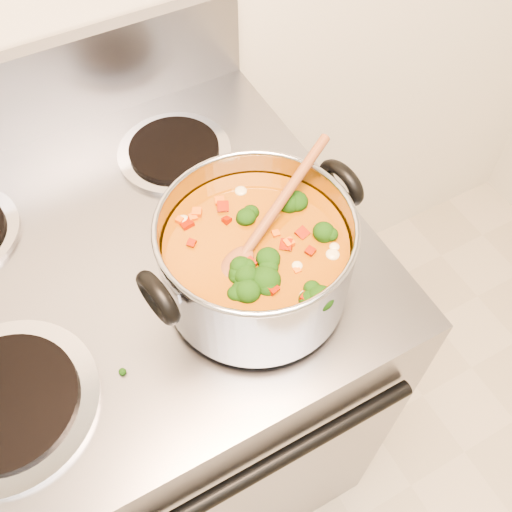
% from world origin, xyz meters
% --- Properties ---
extents(electric_range, '(0.78, 0.70, 1.08)m').
position_xyz_m(electric_range, '(0.05, 1.16, 0.47)').
color(electric_range, gray).
rests_on(electric_range, ground).
extents(stockpot, '(0.32, 0.26, 0.16)m').
position_xyz_m(stockpot, '(0.22, 1.00, 1.00)').
color(stockpot, '#A0A0A7').
rests_on(stockpot, electric_range).
extents(wooden_spoon, '(0.23, 0.13, 0.07)m').
position_xyz_m(wooden_spoon, '(0.23, 1.01, 1.05)').
color(wooden_spoon, brown).
rests_on(wooden_spoon, stockpot).
extents(cooktop_crumbs, '(0.17, 0.06, 0.01)m').
position_xyz_m(cooktop_crumbs, '(0.30, 0.86, 0.92)').
color(cooktop_crumbs, black).
rests_on(cooktop_crumbs, electric_range).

